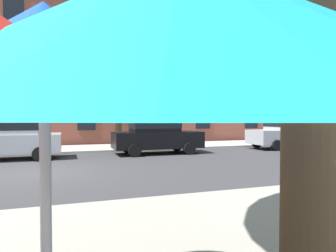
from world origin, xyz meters
TOP-DOWN VIEW (x-y plane):
  - ground_plane at (0.00, 0.00)m, footprint 120.00×120.00m
  - sidewalk_far at (0.00, 6.80)m, footprint 56.00×3.60m
  - apartment_building at (0.00, 14.99)m, footprint 40.52×12.08m
  - sedan_silver at (-1.58, 3.70)m, footprint 4.40×1.98m
  - sedan_black at (5.06, 3.70)m, footprint 4.40×1.98m
  - sedan_silver_midblock at (13.01, 3.70)m, footprint 4.40×1.98m
  - street_tree_middle at (3.77, 6.59)m, footprint 3.25×3.38m
  - patio_umbrella at (0.62, -9.00)m, footprint 3.49×3.24m

SIDE VIEW (x-z plane):
  - ground_plane at x=0.00m, z-range 0.00..0.00m
  - sidewalk_far at x=0.00m, z-range 0.00..0.12m
  - sedan_silver at x=-1.58m, z-range 0.06..1.84m
  - sedan_black at x=5.06m, z-range 0.06..1.84m
  - sedan_silver_midblock at x=13.01m, z-range 0.06..1.84m
  - patio_umbrella at x=0.62m, z-range 0.88..3.34m
  - street_tree_middle at x=3.77m, z-range 1.01..6.35m
  - apartment_building at x=0.00m, z-range 0.00..16.00m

